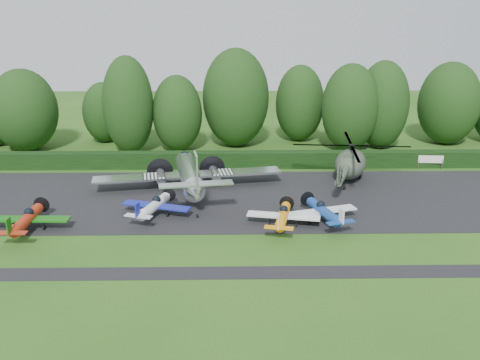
{
  "coord_description": "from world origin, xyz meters",
  "views": [
    {
      "loc": [
        2.35,
        -42.17,
        19.67
      ],
      "look_at": [
        3.17,
        8.71,
        2.5
      ],
      "focal_mm": 40.0,
      "sensor_mm": 36.0,
      "label": 1
    }
  ],
  "objects_px": {
    "light_plane_red": "(27,219)",
    "sign_board": "(431,160)",
    "light_plane_blue": "(323,211)",
    "light_plane_orange": "(283,216)",
    "helicopter": "(351,161)",
    "light_plane_white": "(154,206)",
    "transport_plane": "(189,175)"
  },
  "relations": [
    {
      "from": "light_plane_orange",
      "to": "helicopter",
      "type": "distance_m",
      "value": 15.89
    },
    {
      "from": "light_plane_white",
      "to": "helicopter",
      "type": "distance_m",
      "value": 23.41
    },
    {
      "from": "transport_plane",
      "to": "helicopter",
      "type": "xyz_separation_m",
      "value": [
        18.13,
        3.42,
        0.44
      ]
    },
    {
      "from": "transport_plane",
      "to": "light_plane_red",
      "type": "relative_size",
      "value": 2.7
    },
    {
      "from": "light_plane_blue",
      "to": "helicopter",
      "type": "height_order",
      "value": "helicopter"
    },
    {
      "from": "helicopter",
      "to": "transport_plane",
      "type": "bearing_deg",
      "value": 170.21
    },
    {
      "from": "light_plane_white",
      "to": "light_plane_orange",
      "type": "bearing_deg",
      "value": -30.52
    },
    {
      "from": "transport_plane",
      "to": "light_plane_orange",
      "type": "relative_size",
      "value": 2.92
    },
    {
      "from": "light_plane_orange",
      "to": "light_plane_red",
      "type": "bearing_deg",
      "value": 169.97
    },
    {
      "from": "light_plane_blue",
      "to": "transport_plane",
      "type": "bearing_deg",
      "value": 163.73
    },
    {
      "from": "transport_plane",
      "to": "light_plane_red",
      "type": "distance_m",
      "value": 17.13
    },
    {
      "from": "light_plane_red",
      "to": "light_plane_white",
      "type": "xyz_separation_m",
      "value": [
        10.87,
        3.31,
        -0.07
      ]
    },
    {
      "from": "light_plane_white",
      "to": "transport_plane",
      "type": "bearing_deg",
      "value": 50.26
    },
    {
      "from": "light_plane_red",
      "to": "light_plane_blue",
      "type": "xyz_separation_m",
      "value": [
        26.76,
        1.62,
        -0.05
      ]
    },
    {
      "from": "light_plane_white",
      "to": "sign_board",
      "type": "relative_size",
      "value": 2.37
    },
    {
      "from": "light_plane_blue",
      "to": "sign_board",
      "type": "xyz_separation_m",
      "value": [
        15.86,
        16.38,
        0.04
      ]
    },
    {
      "from": "light_plane_orange",
      "to": "light_plane_white",
      "type": "bearing_deg",
      "value": 155.82
    },
    {
      "from": "light_plane_blue",
      "to": "light_plane_orange",
      "type": "bearing_deg",
      "value": -148.01
    },
    {
      "from": "sign_board",
      "to": "light_plane_white",
      "type": "bearing_deg",
      "value": -159.27
    },
    {
      "from": "light_plane_white",
      "to": "helicopter",
      "type": "relative_size",
      "value": 0.46
    },
    {
      "from": "transport_plane",
      "to": "light_plane_blue",
      "type": "bearing_deg",
      "value": -23.9
    },
    {
      "from": "light_plane_red",
      "to": "helicopter",
      "type": "xyz_separation_m",
      "value": [
        31.8,
        13.72,
        1.12
      ]
    },
    {
      "from": "light_plane_orange",
      "to": "sign_board",
      "type": "distance_m",
      "value": 26.29
    },
    {
      "from": "light_plane_red",
      "to": "sign_board",
      "type": "bearing_deg",
      "value": 21.6
    },
    {
      "from": "light_plane_orange",
      "to": "helicopter",
      "type": "height_order",
      "value": "helicopter"
    },
    {
      "from": "helicopter",
      "to": "light_plane_red",
      "type": "bearing_deg",
      "value": -177.14
    },
    {
      "from": "helicopter",
      "to": "sign_board",
      "type": "height_order",
      "value": "helicopter"
    },
    {
      "from": "light_plane_orange",
      "to": "sign_board",
      "type": "height_order",
      "value": "light_plane_orange"
    },
    {
      "from": "light_plane_red",
      "to": "sign_board",
      "type": "relative_size",
      "value": 2.52
    },
    {
      "from": "light_plane_orange",
      "to": "sign_board",
      "type": "xyz_separation_m",
      "value": [
        19.71,
        17.39,
        0.08
      ]
    },
    {
      "from": "light_plane_red",
      "to": "sign_board",
      "type": "xyz_separation_m",
      "value": [
        42.62,
        18.0,
        -0.01
      ]
    },
    {
      "from": "light_plane_red",
      "to": "light_plane_orange",
      "type": "xyz_separation_m",
      "value": [
        22.91,
        0.61,
        -0.09
      ]
    }
  ]
}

